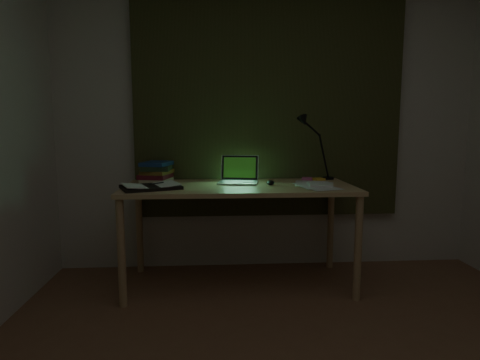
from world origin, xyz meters
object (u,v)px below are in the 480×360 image
object	(u,v)px
desk_lamp	(329,149)
loose_papers	(312,184)
desk	(239,236)
book_stack	(157,171)
laptop	(238,170)
open_textbook	(151,186)

from	to	relation	value
desk_lamp	loose_papers	bearing A→B (deg)	-126.21
desk	book_stack	world-z (taller)	book_stack
book_stack	laptop	bearing A→B (deg)	-12.16
loose_papers	desk_lamp	size ratio (longest dim) A/B	0.77
desk	loose_papers	xyz separation A→B (m)	(0.53, -0.06, 0.39)
loose_papers	open_textbook	bearing A→B (deg)	-176.80
open_textbook	book_stack	xyz separation A→B (m)	(-0.00, 0.35, 0.07)
book_stack	loose_papers	world-z (taller)	book_stack
laptop	open_textbook	xyz separation A→B (m)	(-0.62, -0.21, -0.09)
open_textbook	book_stack	size ratio (longest dim) A/B	1.54
desk	desk_lamp	world-z (taller)	desk_lamp
desk	open_textbook	xyz separation A→B (m)	(-0.62, -0.12, 0.40)
desk	desk_lamp	distance (m)	1.02
loose_papers	laptop	bearing A→B (deg)	164.63
laptop	book_stack	size ratio (longest dim) A/B	1.31
laptop	desk_lamp	size ratio (longest dim) A/B	0.67
laptop	open_textbook	distance (m)	0.66
open_textbook	desk_lamp	distance (m)	1.46
book_stack	desk_lamp	distance (m)	1.39
desk_lamp	book_stack	bearing A→B (deg)	179.22
desk_lamp	desk	bearing A→B (deg)	-162.53
book_stack	loose_papers	size ratio (longest dim) A/B	0.67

